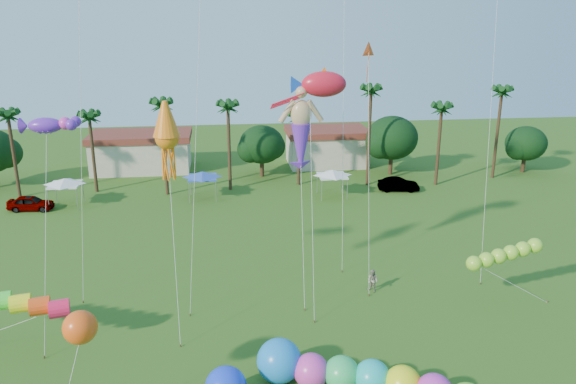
{
  "coord_description": "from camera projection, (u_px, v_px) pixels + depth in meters",
  "views": [
    {
      "loc": [
        -3.82,
        -21.58,
        19.08
      ],
      "look_at": [
        0.0,
        10.0,
        9.0
      ],
      "focal_mm": 35.0,
      "sensor_mm": 36.0,
      "label": 1
    }
  ],
  "objects": [
    {
      "name": "car_b",
      "position": [
        398.0,
        185.0,
        63.35
      ],
      "size": [
        4.75,
        2.24,
        1.51
      ],
      "primitive_type": "imported",
      "rotation": [
        0.0,
        0.0,
        1.43
      ],
      "color": "#4C4C54",
      "rests_on": "ground"
    },
    {
      "name": "lobster_kite",
      "position": [
        45.0,
        126.0,
        32.85
      ],
      "size": [
        3.81,
        5.8,
        13.54
      ],
      "color": "#6725B9",
      "rests_on": "ground"
    },
    {
      "name": "green_worm",
      "position": [
        474.0,
        263.0,
        37.3
      ],
      "size": [
        8.55,
        1.46,
        3.9
      ],
      "color": "#90D42F",
      "rests_on": "ground"
    },
    {
      "name": "tent_row",
      "position": [
        202.0,
        176.0,
        59.49
      ],
      "size": [
        31.0,
        4.0,
        0.6
      ],
      "color": "white",
      "rests_on": "ground"
    },
    {
      "name": "merman_kite",
      "position": [
        301.0,
        134.0,
        38.37
      ],
      "size": [
        2.62,
        5.15,
        14.02
      ],
      "color": "tan",
      "rests_on": "ground"
    },
    {
      "name": "tree_line",
      "position": [
        283.0,
        144.0,
        67.37
      ],
      "size": [
        69.46,
        8.91,
        11.0
      ],
      "color": "#3A2819",
      "rests_on": "ground"
    },
    {
      "name": "buildings_row",
      "position": [
        228.0,
        152.0,
        72.98
      ],
      "size": [
        35.0,
        7.0,
        4.0
      ],
      "color": "beige",
      "rests_on": "ground"
    },
    {
      "name": "caterpillar_inflatable",
      "position": [
        358.0,
        377.0,
        29.26
      ],
      "size": [
        11.4,
        6.76,
        2.44
      ],
      "rotation": [
        0.0,
        0.0,
        -0.43
      ],
      "color": "#DF3AB0",
      "rests_on": "ground"
    },
    {
      "name": "rainbow_tube",
      "position": [
        24.0,
        311.0,
        31.88
      ],
      "size": [
        9.43,
        1.93,
        3.55
      ],
      "color": "#F81B4B",
      "rests_on": "ground"
    },
    {
      "name": "fish_kite",
      "position": [
        324.0,
        84.0,
        37.54
      ],
      "size": [
        4.7,
        6.71,
        15.59
      ],
      "color": "red",
      "rests_on": "ground"
    },
    {
      "name": "car_a",
      "position": [
        31.0,
        203.0,
        57.09
      ],
      "size": [
        4.62,
        2.17,
        1.53
      ],
      "primitive_type": "imported",
      "rotation": [
        0.0,
        0.0,
        1.49
      ],
      "color": "#4C4C54",
      "rests_on": "ground"
    },
    {
      "name": "spectator_b",
      "position": [
        373.0,
        281.0,
        40.24
      ],
      "size": [
        1.01,
        1.03,
        1.67
      ],
      "primitive_type": "imported",
      "rotation": [
        0.0,
        0.0,
        -0.88
      ],
      "color": "gray",
      "rests_on": "ground"
    },
    {
      "name": "delta_kite_red",
      "position": [
        369.0,
        54.0,
        38.07
      ],
      "size": [
        1.25,
        3.92,
        17.38
      ],
      "color": "#FF511C",
      "rests_on": "ground"
    },
    {
      "name": "orange_ball_kite",
      "position": [
        80.0,
        328.0,
        25.7
      ],
      "size": [
        2.24,
        2.66,
        6.18
      ],
      "color": "#FF5314",
      "rests_on": "ground"
    },
    {
      "name": "squid_kite",
      "position": [
        167.0,
        138.0,
        33.48
      ],
      "size": [
        2.15,
        4.74,
        14.36
      ],
      "color": "orange",
      "rests_on": "ground"
    }
  ]
}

